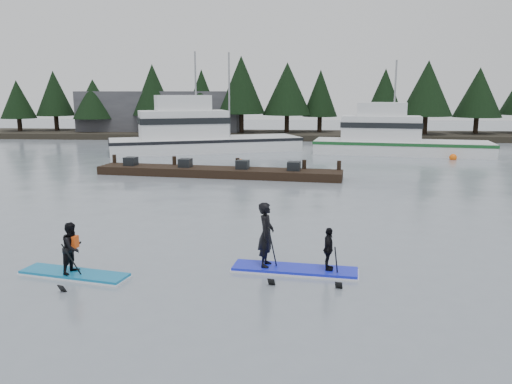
# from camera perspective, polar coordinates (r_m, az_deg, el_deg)

# --- Properties ---
(ground) EXTENTS (160.00, 160.00, 0.00)m
(ground) POSITION_cam_1_polar(r_m,az_deg,el_deg) (13.56, -2.14, -9.53)
(ground) COLOR gray
(ground) RESTS_ON ground
(far_shore) EXTENTS (70.00, 8.00, 0.60)m
(far_shore) POSITION_cam_1_polar(r_m,az_deg,el_deg) (54.79, 3.15, 6.51)
(far_shore) COLOR #2D281E
(far_shore) RESTS_ON ground
(treeline) EXTENTS (60.00, 4.00, 8.00)m
(treeline) POSITION_cam_1_polar(r_m,az_deg,el_deg) (54.81, 3.15, 6.19)
(treeline) COLOR black
(treeline) RESTS_ON ground
(waterfront_building) EXTENTS (18.00, 6.00, 5.00)m
(waterfront_building) POSITION_cam_1_polar(r_m,az_deg,el_deg) (58.72, -10.72, 8.80)
(waterfront_building) COLOR #4C4C51
(waterfront_building) RESTS_ON ground
(fishing_boat_large) EXTENTS (16.12, 9.79, 9.05)m
(fishing_boat_large) POSITION_cam_1_polar(r_m,az_deg,el_deg) (42.12, -6.37, 5.54)
(fishing_boat_large) COLOR white
(fishing_boat_large) RESTS_ON ground
(fishing_boat_medium) EXTENTS (14.05, 5.96, 8.22)m
(fishing_boat_medium) POSITION_cam_1_polar(r_m,az_deg,el_deg) (41.73, 15.68, 5.01)
(fishing_boat_medium) COLOR white
(fishing_boat_medium) RESTS_ON ground
(floating_dock) EXTENTS (14.62, 3.72, 0.48)m
(floating_dock) POSITION_cam_1_polar(r_m,az_deg,el_deg) (29.42, -4.39, 2.28)
(floating_dock) COLOR black
(floating_dock) RESTS_ON ground
(buoy_b) EXTENTS (0.57, 0.57, 0.57)m
(buoy_b) POSITION_cam_1_polar(r_m,az_deg,el_deg) (33.74, -1.80, 3.05)
(buoy_b) COLOR #FF610C
(buoy_b) RESTS_ON ground
(buoy_c) EXTENTS (0.54, 0.54, 0.54)m
(buoy_c) POSITION_cam_1_polar(r_m,az_deg,el_deg) (39.51, 21.58, 3.46)
(buoy_c) COLOR #FF610C
(buoy_c) RESTS_ON ground
(paddleboard_solo) EXTENTS (3.08, 1.36, 1.91)m
(paddleboard_solo) POSITION_cam_1_polar(r_m,az_deg,el_deg) (14.19, -20.18, -6.91)
(paddleboard_solo) COLOR #1170A5
(paddleboard_solo) RESTS_ON ground
(paddleboard_duo) EXTENTS (3.46, 1.37, 2.40)m
(paddleboard_duo) POSITION_cam_1_polar(r_m,az_deg,el_deg) (13.68, 3.73, -6.46)
(paddleboard_duo) COLOR #1722D9
(paddleboard_duo) RESTS_ON ground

